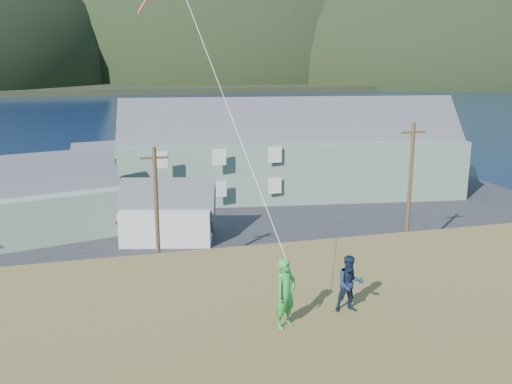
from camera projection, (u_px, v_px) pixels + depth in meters
ground at (177, 298)px, 32.36m from camera, size 900.00×900.00×0.00m
grass_strip at (182, 312)px, 30.47m from camera, size 110.00×8.00×0.10m
waterfront_lot at (152, 217)px, 48.32m from camera, size 72.00×36.00×0.12m
wharf at (85, 166)px, 68.35m from camera, size 26.00×14.00×0.90m
far_shore at (108, 76)px, 342.25m from camera, size 900.00×320.00×2.00m
far_hills at (178, 77)px, 303.29m from camera, size 760.00×265.00×143.00m
lodge at (291, 151)px, 55.21m from camera, size 33.50×13.55×11.45m
shed_palegreen_near at (49, 199)px, 43.12m from camera, size 11.61×8.86×7.52m
shed_white at (168, 212)px, 41.98m from camera, size 7.83×6.11×5.51m
shed_palegreen_far at (131, 173)px, 53.59m from camera, size 11.09×7.58×6.85m
utility_poles at (127, 215)px, 32.06m from camera, size 36.28×0.24×9.62m
parked_cars at (33, 205)px, 48.99m from camera, size 15.69×12.44×1.53m
kite_flyer_green at (286, 293)px, 13.27m from camera, size 0.73×0.67×1.68m
kite_flyer_navy at (350, 284)px, 14.12m from camera, size 0.76×0.63×1.45m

